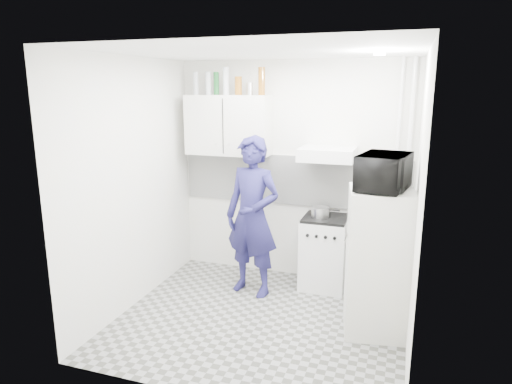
% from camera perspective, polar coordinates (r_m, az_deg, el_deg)
% --- Properties ---
extents(floor, '(2.80, 2.80, 0.00)m').
position_cam_1_polar(floor, '(4.78, 0.56, -15.70)').
color(floor, gray).
rests_on(floor, ground).
extents(ceiling, '(2.80, 2.80, 0.00)m').
position_cam_1_polar(ceiling, '(4.20, 0.64, 17.18)').
color(ceiling, white).
rests_on(ceiling, wall_back).
extents(wall_back, '(2.80, 0.00, 2.80)m').
position_cam_1_polar(wall_back, '(5.48, 4.63, 2.54)').
color(wall_back, silver).
rests_on(wall_back, floor).
extents(wall_left, '(0.00, 2.60, 2.60)m').
position_cam_1_polar(wall_left, '(4.91, -15.15, 0.87)').
color(wall_left, silver).
rests_on(wall_left, floor).
extents(wall_right, '(0.00, 2.60, 2.60)m').
position_cam_1_polar(wall_right, '(4.11, 19.52, -1.78)').
color(wall_right, silver).
rests_on(wall_right, floor).
extents(person, '(0.73, 0.56, 1.79)m').
position_cam_1_polar(person, '(5.05, -0.45, -3.09)').
color(person, '#1D1A4D').
rests_on(person, floor).
extents(stove, '(0.51, 0.51, 0.82)m').
position_cam_1_polar(stove, '(5.40, 8.54, -7.58)').
color(stove, silver).
rests_on(stove, floor).
extents(fridge, '(0.66, 0.66, 1.39)m').
position_cam_1_polar(fridge, '(4.47, 15.03, -8.42)').
color(fridge, silver).
rests_on(fridge, floor).
extents(stove_top, '(0.49, 0.49, 0.03)m').
position_cam_1_polar(stove_top, '(5.26, 8.69, -3.25)').
color(stove_top, black).
rests_on(stove_top, stove).
extents(saucepan, '(0.20, 0.20, 0.11)m').
position_cam_1_polar(saucepan, '(5.24, 8.05, -2.48)').
color(saucepan, silver).
rests_on(saucepan, stove_top).
extents(microwave, '(0.65, 0.49, 0.32)m').
position_cam_1_polar(microwave, '(4.24, 15.71, 2.43)').
color(microwave, black).
rests_on(microwave, fridge).
extents(bottle_a, '(0.06, 0.06, 0.27)m').
position_cam_1_polar(bottle_a, '(5.62, -7.55, 13.32)').
color(bottle_a, '#B2B7BC').
rests_on(bottle_a, upper_cabinet).
extents(bottle_b, '(0.07, 0.07, 0.26)m').
position_cam_1_polar(bottle_b, '(5.55, -5.97, 13.36)').
color(bottle_b, '#B2B7BC').
rests_on(bottle_b, upper_cabinet).
extents(bottle_c, '(0.06, 0.06, 0.26)m').
position_cam_1_polar(bottle_c, '(5.51, -4.99, 13.36)').
color(bottle_c, '#144C1E').
rests_on(bottle_c, upper_cabinet).
extents(bottle_d, '(0.07, 0.07, 0.31)m').
position_cam_1_polar(bottle_d, '(5.46, -3.77, 13.67)').
color(bottle_d, '#B2B7BC').
rests_on(bottle_d, upper_cabinet).
extents(canister_a, '(0.08, 0.08, 0.21)m').
position_cam_1_polar(canister_a, '(5.41, -2.22, 13.13)').
color(canister_a, brown).
rests_on(canister_a, upper_cabinet).
extents(canister_b, '(0.07, 0.07, 0.14)m').
position_cam_1_polar(canister_b, '(5.36, -0.79, 12.76)').
color(canister_b, silver).
rests_on(canister_b, upper_cabinet).
extents(bottle_e, '(0.08, 0.08, 0.31)m').
position_cam_1_polar(bottle_e, '(5.31, 0.71, 13.69)').
color(bottle_e, brown).
rests_on(bottle_e, upper_cabinet).
extents(upper_cabinet, '(1.00, 0.35, 0.70)m').
position_cam_1_polar(upper_cabinet, '(5.47, -3.44, 8.35)').
color(upper_cabinet, silver).
rests_on(upper_cabinet, wall_back).
extents(range_hood, '(0.60, 0.50, 0.14)m').
position_cam_1_polar(range_hood, '(5.11, 8.92, 4.71)').
color(range_hood, silver).
rests_on(range_hood, wall_back).
extents(backsplash, '(2.74, 0.03, 0.60)m').
position_cam_1_polar(backsplash, '(5.49, 4.57, 1.48)').
color(backsplash, white).
rests_on(backsplash, wall_back).
extents(pipe_a, '(0.05, 0.05, 2.60)m').
position_cam_1_polar(pipe_a, '(5.25, 18.31, 1.44)').
color(pipe_a, silver).
rests_on(pipe_a, floor).
extents(pipe_b, '(0.04, 0.04, 2.60)m').
position_cam_1_polar(pipe_b, '(5.25, 17.01, 1.53)').
color(pipe_b, silver).
rests_on(pipe_b, floor).
extents(ceiling_spot_fixture, '(0.10, 0.10, 0.02)m').
position_cam_1_polar(ceiling_spot_fixture, '(4.20, 15.19, 16.33)').
color(ceiling_spot_fixture, white).
rests_on(ceiling_spot_fixture, ceiling).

